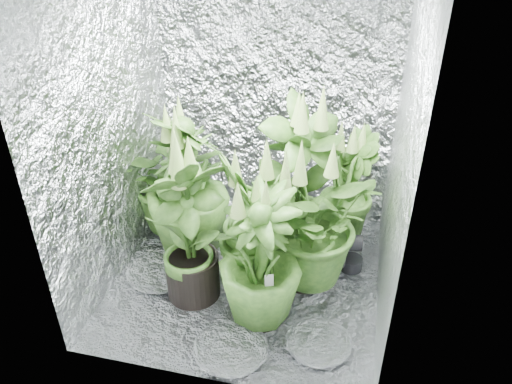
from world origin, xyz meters
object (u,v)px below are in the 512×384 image
at_px(plant_f, 189,230).
at_px(plant_g, 254,225).
at_px(plant_b, 301,182).
at_px(plant_e, 307,222).
at_px(circulation_fan, 348,249).
at_px(plant_a, 173,178).
at_px(plant_c, 347,191).
at_px(plant_d, 187,186).
at_px(plant_h, 260,260).

distance_m(plant_f, plant_g, 0.37).
height_order(plant_b, plant_e, plant_b).
xyz_separation_m(plant_b, plant_e, (0.08, -0.29, -0.09)).
bearing_deg(circulation_fan, plant_f, -160.59).
xyz_separation_m(plant_a, plant_c, (1.17, 0.13, -0.02)).
distance_m(plant_b, plant_f, 0.79).
bearing_deg(plant_a, plant_c, 6.25).
xyz_separation_m(plant_d, plant_h, (0.59, -0.51, -0.09)).
xyz_separation_m(plant_b, circulation_fan, (0.34, -0.12, -0.38)).
bearing_deg(plant_c, plant_a, -173.75).
distance_m(plant_e, plant_g, 0.31).
relative_size(plant_e, plant_h, 1.03).
xyz_separation_m(plant_b, plant_f, (-0.54, -0.57, -0.07)).
bearing_deg(plant_g, plant_b, 64.11).
distance_m(plant_a, plant_f, 0.72).
bearing_deg(plant_c, plant_d, -161.19).
bearing_deg(plant_d, circulation_fan, 1.40).
height_order(plant_e, plant_h, plant_e).
distance_m(plant_b, circulation_fan, 0.52).
bearing_deg(plant_b, plant_a, 176.13).
bearing_deg(circulation_fan, plant_a, 164.16).
height_order(plant_a, plant_b, plant_b).
relative_size(plant_e, plant_g, 0.95).
height_order(plant_e, circulation_fan, plant_e).
distance_m(plant_c, plant_h, 0.94).
bearing_deg(plant_d, plant_g, -28.49).
xyz_separation_m(plant_b, plant_h, (-0.12, -0.66, -0.12)).
bearing_deg(plant_d, plant_e, -10.37).
bearing_deg(plant_g, plant_f, -157.03).
relative_size(plant_d, plant_f, 1.02).
bearing_deg(plant_b, plant_f, -133.89).
distance_m(plant_a, plant_g, 0.84).
xyz_separation_m(plant_e, circulation_fan, (0.25, 0.17, -0.29)).
xyz_separation_m(plant_c, plant_g, (-0.49, -0.61, 0.06)).
bearing_deg(plant_f, plant_d, 111.33).
bearing_deg(plant_f, circulation_fan, 26.69).
height_order(plant_b, plant_c, plant_b).
bearing_deg(plant_b, plant_d, -168.07).
distance_m(plant_d, plant_f, 0.45).
xyz_separation_m(plant_a, plant_f, (0.34, -0.63, 0.05)).
distance_m(plant_e, circulation_fan, 0.42).
bearing_deg(plant_g, plant_a, 144.72).
bearing_deg(plant_f, plant_h, -12.68).
relative_size(plant_b, plant_h, 1.26).
bearing_deg(plant_f, plant_b, 46.11).
bearing_deg(plant_a, plant_h, -43.15).
height_order(plant_a, plant_e, plant_e).
bearing_deg(plant_g, plant_c, 51.33).
xyz_separation_m(plant_a, circulation_fan, (1.22, -0.18, -0.26)).
height_order(plant_f, plant_h, plant_f).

